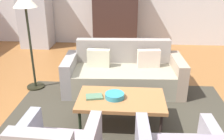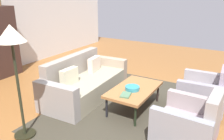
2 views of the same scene
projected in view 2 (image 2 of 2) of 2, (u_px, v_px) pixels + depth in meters
name	position (u px, v px, depth m)	size (l,w,h in m)	color
ground_plane	(113.00, 105.00, 4.49)	(11.78, 11.78, 0.00)	#945E2F
area_rug	(131.00, 108.00, 4.37)	(3.40, 2.60, 0.01)	#3A362A
couch	(84.00, 83.00, 4.82)	(2.14, 1.00, 0.86)	gray
coffee_table	(134.00, 90.00, 4.22)	(1.20, 0.70, 0.43)	black
armchair_left	(191.00, 126.00, 3.18)	(0.83, 0.83, 0.88)	#382918
armchair_right	(206.00, 94.00, 4.16)	(0.84, 0.84, 0.88)	black
fruit_bowl	(132.00, 88.00, 4.12)	(0.26, 0.26, 0.07)	teal
book_stack	(126.00, 95.00, 3.89)	(0.25, 0.20, 0.03)	#4F7556
floor_lamp	(12.00, 45.00, 3.07)	(0.40, 0.40, 1.72)	black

